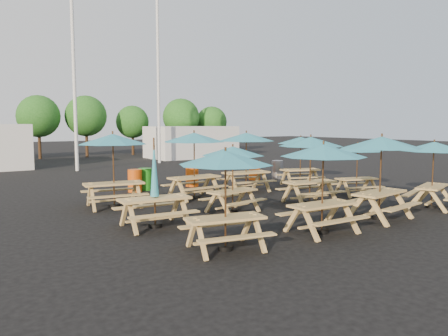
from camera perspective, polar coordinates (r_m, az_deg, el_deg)
ground at (r=16.07m, az=3.09°, el=-4.35°), size 120.00×120.00×0.00m
picnic_unit_0 at (r=9.64m, az=0.19°, el=0.64°), size 2.51×2.51×2.26m
picnic_unit_1 at (r=12.07m, az=-9.05°, el=-2.96°), size 2.07×1.84×2.46m
picnic_unit_2 at (r=15.15m, az=-14.31°, el=3.19°), size 2.71×2.71×2.52m
picnic_unit_3 at (r=11.45m, az=12.84°, el=1.63°), size 2.30×2.30×2.34m
picnic_unit_4 at (r=13.84m, az=1.15°, el=1.76°), size 2.25×2.25×2.14m
picnic_unit_5 at (r=16.46m, az=-3.92°, el=3.56°), size 2.45×2.45×2.52m
picnic_unit_6 at (r=13.60m, az=19.88°, el=2.61°), size 2.62×2.62×2.48m
picnic_unit_7 at (r=15.72m, az=11.25°, el=2.94°), size 2.56×2.56×2.39m
picnic_unit_8 at (r=18.16m, az=2.93°, el=3.68°), size 2.62×2.62×2.48m
picnic_unit_9 at (r=16.19m, az=25.73°, el=2.13°), size 2.65×2.65×2.25m
picnic_unit_10 at (r=17.91m, az=17.05°, el=2.24°), size 2.42×2.42×2.07m
picnic_unit_11 at (r=20.25m, az=9.98°, el=3.25°), size 2.66×2.66×2.25m
waste_bin_0 at (r=18.55m, az=-11.55°, el=-1.63°), size 0.58×0.58×0.94m
waste_bin_1 at (r=18.97m, az=-10.25°, el=-1.44°), size 0.58×0.58×0.94m
waste_bin_2 at (r=19.82m, az=-4.20°, el=-1.05°), size 0.58×0.58×0.94m
waste_bin_3 at (r=22.11m, az=4.01°, el=-0.34°), size 0.58×0.58×0.94m
waste_bin_4 at (r=22.70m, az=6.99°, el=-0.20°), size 0.58×0.58×0.94m
mast_0 at (r=27.72m, az=-19.02°, el=12.07°), size 0.20×0.20×12.00m
mast_1 at (r=31.97m, az=-8.58°, el=11.45°), size 0.20×0.20×12.00m
event_tent_1 at (r=36.65m, az=-4.27°, el=3.42°), size 7.00×4.00×2.60m
tree_3 at (r=38.00m, az=-23.08°, el=6.23°), size 3.36×3.36×5.09m
tree_4 at (r=38.50m, az=-17.59°, el=6.49°), size 3.41×3.41×5.17m
tree_5 at (r=40.41m, az=-11.87°, el=5.90°), size 2.94×2.94×4.45m
tree_6 at (r=40.60m, az=-5.64°, el=6.64°), size 3.38×3.38×5.13m
tree_7 at (r=42.40m, az=-1.64°, el=6.04°), size 2.95×2.95×4.48m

